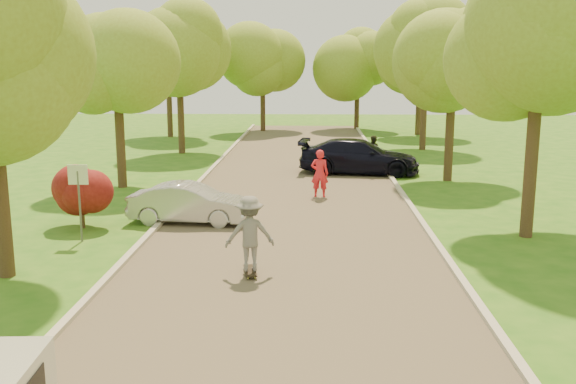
# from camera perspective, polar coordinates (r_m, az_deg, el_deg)

# --- Properties ---
(ground) EXTENTS (100.00, 100.00, 0.00)m
(ground) POSITION_cam_1_polar(r_m,az_deg,el_deg) (14.00, -0.54, -9.12)
(ground) COLOR #286017
(ground) RESTS_ON ground
(road) EXTENTS (8.00, 60.00, 0.01)m
(road) POSITION_cam_1_polar(r_m,az_deg,el_deg) (21.67, 0.46, -1.68)
(road) COLOR #4C4438
(road) RESTS_ON ground
(curb_left) EXTENTS (0.18, 60.00, 0.12)m
(curb_left) POSITION_cam_1_polar(r_m,az_deg,el_deg) (22.15, -10.08, -1.43)
(curb_left) COLOR #B2AD9E
(curb_left) RESTS_ON ground
(curb_right) EXTENTS (0.18, 60.00, 0.12)m
(curb_right) POSITION_cam_1_polar(r_m,az_deg,el_deg) (21.92, 11.10, -1.60)
(curb_right) COLOR #B2AD9E
(curb_right) RESTS_ON ground
(street_sign) EXTENTS (0.55, 0.06, 2.17)m
(street_sign) POSITION_cam_1_polar(r_m,az_deg,el_deg) (18.57, -18.12, 0.45)
(street_sign) COLOR #59595E
(street_sign) RESTS_ON ground
(red_shrub) EXTENTS (1.70, 1.70, 1.95)m
(red_shrub) POSITION_cam_1_polar(r_m,az_deg,el_deg) (20.21, -17.92, -0.03)
(red_shrub) COLOR #382619
(red_shrub) RESTS_ON ground
(tree_l_midb) EXTENTS (4.30, 4.20, 6.62)m
(tree_l_midb) POSITION_cam_1_polar(r_m,az_deg,el_deg) (26.18, -14.58, 10.33)
(tree_l_midb) COLOR #382619
(tree_l_midb) RESTS_ON ground
(tree_l_far) EXTENTS (4.92, 4.80, 7.79)m
(tree_l_far) POSITION_cam_1_polar(r_m,az_deg,el_deg) (35.80, -9.34, 12.13)
(tree_l_far) COLOR #382619
(tree_l_far) RESTS_ON ground
(tree_r_mida) EXTENTS (5.13, 5.00, 7.95)m
(tree_r_mida) POSITION_cam_1_polar(r_m,az_deg,el_deg) (19.21, 22.16, 12.46)
(tree_r_mida) COLOR #382619
(tree_r_mida) RESTS_ON ground
(tree_r_midb) EXTENTS (4.51, 4.40, 7.01)m
(tree_r_midb) POSITION_cam_1_polar(r_m,az_deg,el_deg) (27.75, 14.86, 10.96)
(tree_r_midb) COLOR #382619
(tree_r_midb) RESTS_ON ground
(tree_r_far) EXTENTS (5.33, 5.20, 8.34)m
(tree_r_far) POSITION_cam_1_polar(r_m,az_deg,el_deg) (37.70, 12.56, 12.52)
(tree_r_far) COLOR #382619
(tree_r_far) RESTS_ON ground
(tree_bg_a) EXTENTS (5.12, 5.00, 7.72)m
(tree_bg_a) POSITION_cam_1_polar(r_m,az_deg,el_deg) (44.12, -10.36, 11.73)
(tree_bg_a) COLOR #382619
(tree_bg_a) RESTS_ON ground
(tree_bg_b) EXTENTS (5.12, 5.00, 7.95)m
(tree_bg_b) POSITION_cam_1_polar(r_m,az_deg,el_deg) (45.74, 11.99, 11.93)
(tree_bg_b) COLOR #382619
(tree_bg_b) RESTS_ON ground
(tree_bg_c) EXTENTS (4.92, 4.80, 7.33)m
(tree_bg_c) POSITION_cam_1_polar(r_m,az_deg,el_deg) (47.22, -2.02, 11.51)
(tree_bg_c) COLOR #382619
(tree_bg_c) RESTS_ON ground
(tree_bg_d) EXTENTS (5.12, 5.00, 7.72)m
(tree_bg_d) POSITION_cam_1_polar(r_m,az_deg,el_deg) (49.23, 6.49, 11.78)
(tree_bg_d) COLOR #382619
(tree_bg_d) RESTS_ON ground
(silver_sedan) EXTENTS (3.87, 1.68, 1.24)m
(silver_sedan) POSITION_cam_1_polar(r_m,az_deg,el_deg) (20.20, -8.72, -1.00)
(silver_sedan) COLOR #B0AFB4
(silver_sedan) RESTS_ON ground
(dark_sedan) EXTENTS (5.60, 2.80, 1.56)m
(dark_sedan) POSITION_cam_1_polar(r_m,az_deg,el_deg) (29.08, 6.33, 3.16)
(dark_sedan) COLOR black
(dark_sedan) RESTS_ON ground
(longboard) EXTENTS (0.42, 0.95, 0.11)m
(longboard) POSITION_cam_1_polar(r_m,az_deg,el_deg) (15.24, -3.38, -7.01)
(longboard) COLOR black
(longboard) RESTS_ON ground
(skateboarder) EXTENTS (1.25, 0.86, 1.78)m
(skateboarder) POSITION_cam_1_polar(r_m,az_deg,el_deg) (14.98, -3.42, -3.71)
(skateboarder) COLOR slate
(skateboarder) RESTS_ON longboard
(person_striped) EXTENTS (0.71, 0.52, 1.79)m
(person_striped) POSITION_cam_1_polar(r_m,az_deg,el_deg) (23.75, 2.83, 1.65)
(person_striped) COLOR red
(person_striped) RESTS_ON ground
(person_olive) EXTENTS (0.93, 0.91, 1.51)m
(person_olive) POSITION_cam_1_polar(r_m,az_deg,el_deg) (31.01, 7.54, 3.59)
(person_olive) COLOR #2E311D
(person_olive) RESTS_ON ground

